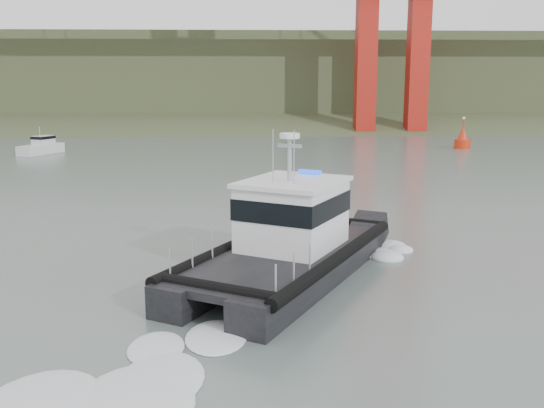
{
  "coord_description": "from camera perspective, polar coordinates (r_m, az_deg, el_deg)",
  "views": [
    {
      "loc": [
        0.19,
        -19.22,
        7.8
      ],
      "look_at": [
        1.19,
        7.77,
        2.4
      ],
      "focal_mm": 40.0,
      "sensor_mm": 36.0,
      "label": 1
    }
  ],
  "objects": [
    {
      "name": "patrol_boat",
      "position": [
        24.74,
        1.58,
        -3.41
      ],
      "size": [
        10.02,
        13.14,
        6.07
      ],
      "rotation": [
        0.0,
        0.0,
        -0.5
      ],
      "color": "black",
      "rests_on": "ground"
    },
    {
      "name": "motorboat",
      "position": [
        73.2,
        -20.86,
        5.06
      ],
      "size": [
        4.0,
        5.95,
        3.12
      ],
      "rotation": [
        0.0,
        0.0,
        -0.41
      ],
      "color": "silver",
      "rests_on": "ground"
    },
    {
      "name": "headlands",
      "position": [
        144.72,
        -2.22,
        11.0
      ],
      "size": [
        500.0,
        105.36,
        27.12
      ],
      "color": "#334326",
      "rests_on": "ground"
    },
    {
      "name": "nav_buoy",
      "position": [
        77.42,
        17.5,
        5.79
      ],
      "size": [
        1.94,
        1.94,
        4.04
      ],
      "color": "red",
      "rests_on": "ground"
    },
    {
      "name": "ground",
      "position": [
        20.75,
        -2.53,
        -10.79
      ],
      "size": [
        400.0,
        400.0,
        0.0
      ],
      "primitive_type": "plane",
      "color": "#46534F",
      "rests_on": "ground"
    }
  ]
}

